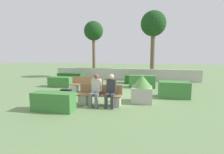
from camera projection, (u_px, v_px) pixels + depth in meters
The scene contains 16 objects.
ground_plane at pixel (110, 95), 9.26m from camera, with size 60.00×60.00×0.00m, color #6B8956.
perimeter_wall at pixel (124, 74), 14.49m from camera, with size 11.92×0.30×0.95m.
bench_front at pixel (100, 97), 7.45m from camera, with size 1.89×0.49×0.85m.
bench_left_side at pixel (86, 86), 10.00m from camera, with size 1.88×0.48×0.85m.
person_seated_man at pixel (96, 88), 7.29m from camera, with size 0.38×0.64×1.34m.
person_seated_woman at pixel (111, 89), 7.16m from camera, with size 0.38×0.64×1.34m.
hedge_block_near_left at pixel (53, 102), 6.66m from camera, with size 1.61×0.60×0.72m.
hedge_block_near_right at pixel (61, 82), 11.57m from camera, with size 1.52×0.68×0.66m.
hedge_block_mid_left at pixel (174, 90), 8.71m from camera, with size 1.47×0.85×0.80m.
hedge_block_mid_right at pixel (71, 78), 13.32m from camera, with size 1.85×0.85×0.74m.
hedge_block_far_left at pixel (138, 79), 12.88m from camera, with size 1.82×0.88×0.60m.
hedge_block_far_right at pixel (142, 81), 11.27m from camera, with size 1.66×0.66×0.80m.
planter_corner_left at pixel (142, 89), 7.83m from camera, with size 0.89×0.89×1.22m.
suitcase at pixel (66, 96), 7.62m from camera, with size 0.44×0.23×0.84m.
tree_leftmost at pixel (94, 32), 16.14m from camera, with size 1.77×1.77×5.17m.
tree_center_left at pixel (153, 25), 14.71m from camera, with size 2.13×2.13×5.77m.
Camera 1 is at (1.92, -8.85, 2.16)m, focal length 28.00 mm.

